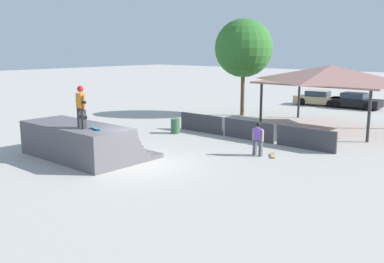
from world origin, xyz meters
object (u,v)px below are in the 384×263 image
(tree_beside_pavilion, at_px, (244,48))
(skateboard_on_ground, at_px, (273,155))
(bystander_walking, at_px, (258,136))
(parked_car_black, at_px, (355,101))
(skater_on_deck, at_px, (81,104))
(trash_bin, at_px, (175,126))
(skateboard_on_deck, at_px, (96,128))
(parked_car_tan, at_px, (319,98))

(tree_beside_pavilion, bearing_deg, skateboard_on_ground, -48.95)
(bystander_walking, relative_size, parked_car_black, 0.38)
(skater_on_deck, bearing_deg, tree_beside_pavilion, 107.35)
(bystander_walking, distance_m, parked_car_black, 18.87)
(skateboard_on_ground, relative_size, tree_beside_pavilion, 0.12)
(tree_beside_pavilion, height_order, trash_bin, tree_beside_pavilion)
(skateboard_on_deck, xyz_separation_m, parked_car_black, (1.70, 24.57, -1.00))
(skateboard_on_deck, xyz_separation_m, trash_bin, (-2.23, 7.21, -1.17))
(trash_bin, distance_m, parked_car_tan, 17.16)
(skateboard_on_deck, bearing_deg, skater_on_deck, -154.16)
(tree_beside_pavilion, distance_m, parked_car_tan, 10.10)
(skateboard_on_deck, relative_size, trash_bin, 0.94)
(skateboard_on_ground, xyz_separation_m, parked_car_black, (-3.11, 18.34, 0.54))
(parked_car_black, bearing_deg, parked_car_tan, -176.76)
(tree_beside_pavilion, relative_size, parked_car_tan, 1.65)
(skateboard_on_ground, bearing_deg, skater_on_deck, 106.86)
(trash_bin, distance_m, parked_car_black, 17.80)
(skateboard_on_deck, bearing_deg, bystander_walking, 66.23)
(skater_on_deck, relative_size, tree_beside_pavilion, 0.26)
(skateboard_on_ground, relative_size, parked_car_black, 0.20)
(trash_bin, height_order, parked_car_tan, parked_car_tan)
(parked_car_tan, bearing_deg, tree_beside_pavilion, -108.30)
(tree_beside_pavilion, bearing_deg, bystander_walking, -52.25)
(skateboard_on_deck, relative_size, parked_car_tan, 0.19)
(skater_on_deck, distance_m, parked_car_tan, 24.60)
(skateboard_on_deck, distance_m, parked_car_black, 24.65)
(skateboard_on_ground, xyz_separation_m, trash_bin, (-7.04, 0.98, 0.37))
(skateboard_on_deck, distance_m, bystander_walking, 7.26)
(skateboard_on_deck, bearing_deg, skateboard_on_ground, 64.13)
(skater_on_deck, distance_m, trash_bin, 7.84)
(parked_car_tan, distance_m, parked_car_black, 3.06)
(bystander_walking, xyz_separation_m, skateboard_on_ground, (0.61, 0.35, -0.85))
(tree_beside_pavilion, bearing_deg, skater_on_deck, -81.07)
(skateboard_on_ground, bearing_deg, tree_beside_pavilion, 8.64)
(skateboard_on_ground, relative_size, trash_bin, 0.98)
(skater_on_deck, height_order, parked_car_tan, skater_on_deck)
(skateboard_on_ground, bearing_deg, parked_car_tan, -13.61)
(skater_on_deck, bearing_deg, parked_car_black, 92.88)
(parked_car_tan, xyz_separation_m, parked_car_black, (3.05, 0.23, 0.00))
(skater_on_deck, relative_size, parked_car_tan, 0.43)
(parked_car_tan, bearing_deg, trash_bin, -99.96)
(tree_beside_pavilion, relative_size, trash_bin, 8.17)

